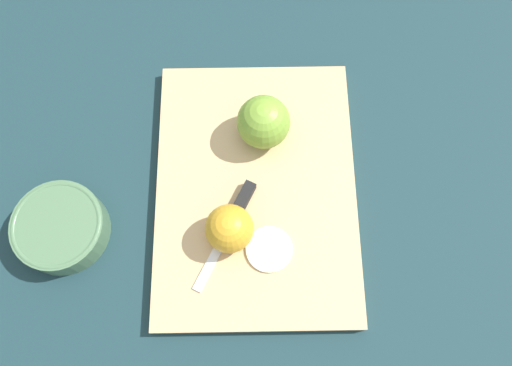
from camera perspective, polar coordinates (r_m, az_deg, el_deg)
ground_plane at (r=0.76m, az=0.00°, el=-0.99°), size 4.00×4.00×0.00m
cutting_board at (r=0.75m, az=0.00°, el=-0.75°), size 0.46×0.37×0.02m
apple_half_left at (r=0.74m, az=0.87°, el=6.99°), size 0.08×0.08×0.08m
apple_half_right at (r=0.69m, az=-3.05°, el=-5.25°), size 0.07×0.07×0.07m
knife at (r=0.72m, az=-2.27°, el=-3.43°), size 0.15×0.12×0.02m
apple_slice at (r=0.72m, az=1.59°, el=-7.56°), size 0.07×0.07×0.00m
bowl at (r=0.77m, az=-21.45°, el=-4.75°), size 0.13×0.13×0.04m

